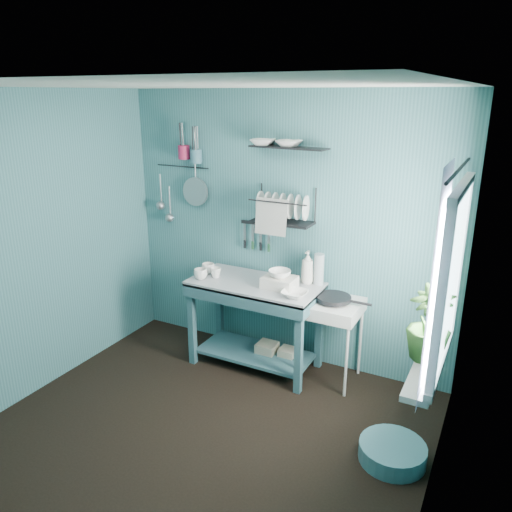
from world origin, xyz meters
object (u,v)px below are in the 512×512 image
at_px(hotplate_stand, 331,341).
at_px(storage_tin_large, 267,354).
at_px(soap_bottle, 307,267).
at_px(floor_basin, 392,452).
at_px(mug_right, 208,269).
at_px(wash_tub, 280,282).
at_px(frying_pan, 334,298).
at_px(utensil_cup_teal, 196,156).
at_px(potted_plant, 429,324).
at_px(mug_mid, 216,273).
at_px(colander, 195,192).
at_px(mug_left, 201,274).
at_px(dish_rack, 283,206).
at_px(work_counter, 255,324).
at_px(storage_tin_small, 288,358).
at_px(water_bottle, 319,269).
at_px(utensil_cup_magenta, 184,152).

bearing_deg(hotplate_stand, storage_tin_large, -167.26).
bearing_deg(soap_bottle, floor_basin, -41.47).
bearing_deg(storage_tin_large, mug_right, -175.24).
distance_m(mug_right, wash_tub, 0.75).
relative_size(wash_tub, frying_pan, 0.93).
xyz_separation_m(utensil_cup_teal, potted_plant, (2.36, -0.94, -0.81)).
distance_m(mug_mid, storage_tin_large, 0.92).
xyz_separation_m(utensil_cup_teal, colander, (-0.04, 0.03, -0.35)).
distance_m(mug_left, dish_rack, 0.97).
height_order(dish_rack, utensil_cup_teal, utensil_cup_teal).
bearing_deg(storage_tin_large, dish_rack, 67.82).
distance_m(work_counter, mug_right, 0.68).
bearing_deg(utensil_cup_teal, potted_plant, -21.79).
bearing_deg(storage_tin_small, storage_tin_large, -171.47).
relative_size(soap_bottle, utensil_cup_teal, 2.30).
distance_m(water_bottle, hotplate_stand, 0.64).
bearing_deg(storage_tin_small, potted_plant, -30.61).
bearing_deg(mug_left, hotplate_stand, 11.77).
relative_size(soap_bottle, water_bottle, 1.07).
distance_m(hotplate_stand, colander, 1.93).
xyz_separation_m(soap_bottle, potted_plant, (1.18, -0.89, 0.09)).
height_order(frying_pan, dish_rack, dish_rack).
bearing_deg(wash_tub, mug_right, 178.47).
xyz_separation_m(water_bottle, storage_tin_small, (-0.22, -0.14, -0.88)).
xyz_separation_m(wash_tub, floor_basin, (1.21, -0.70, -0.82)).
bearing_deg(work_counter, storage_tin_large, 32.10).
bearing_deg(dish_rack, potted_plant, -41.91).
bearing_deg(mug_left, soap_bottle, 21.80).
bearing_deg(utensil_cup_teal, work_counter, -18.58).
xyz_separation_m(mug_right, utensil_cup_magenta, (-0.41, 0.26, 1.03)).
distance_m(wash_tub, storage_tin_small, 0.79).
xyz_separation_m(work_counter, mug_right, (-0.50, 0.00, 0.47)).
bearing_deg(wash_tub, colander, 163.83).
height_order(mug_right, colander, colander).
distance_m(frying_pan, utensil_cup_teal, 1.85).
distance_m(wash_tub, dish_rack, 0.68).
distance_m(mug_left, potted_plant, 2.15).
distance_m(wash_tub, floor_basin, 1.62).
bearing_deg(frying_pan, storage_tin_small, -178.82).
distance_m(utensil_cup_magenta, potted_plant, 2.80).
relative_size(utensil_cup_teal, storage_tin_small, 0.65).
bearing_deg(potted_plant, utensil_cup_teal, 158.21).
distance_m(dish_rack, colander, 0.98).
distance_m(mug_mid, wash_tub, 0.63).
bearing_deg(soap_bottle, mug_left, -158.20).
distance_m(work_counter, potted_plant, 1.86).
bearing_deg(storage_tin_small, mug_left, -162.90).
bearing_deg(work_counter, soap_bottle, 31.00).
bearing_deg(wash_tub, storage_tin_large, 154.98).
distance_m(wash_tub, hotplate_stand, 0.70).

